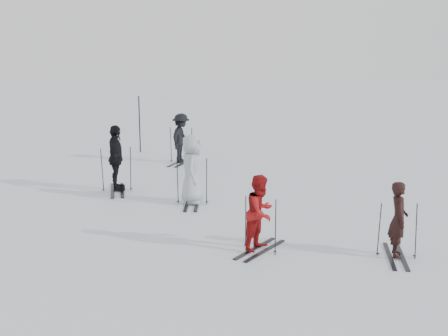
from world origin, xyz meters
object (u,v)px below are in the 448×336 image
at_px(skier_uphill_far, 181,139).
at_px(skier_red, 260,214).
at_px(skier_near_dark, 398,221).
at_px(piste_marker, 140,124).
at_px(skier_grey, 192,170).
at_px(skier_uphill_left, 116,159).

bearing_deg(skier_uphill_far, skier_red, -146.92).
distance_m(skier_near_dark, piste_marker, 13.32).
xyz_separation_m(skier_near_dark, skier_red, (-2.69, 0.26, 0.03)).
relative_size(skier_grey, skier_uphill_far, 1.04).
relative_size(skier_uphill_far, piste_marker, 0.79).
xyz_separation_m(skier_uphill_left, skier_uphill_far, (1.38, 4.16, -0.07)).
height_order(skier_grey, skier_uphill_far, skier_grey).
bearing_deg(skier_near_dark, skier_uphill_left, 60.09).
height_order(skier_grey, piste_marker, piste_marker).
distance_m(skier_uphill_left, skier_uphill_far, 4.38).
relative_size(skier_red, piste_marker, 0.70).
height_order(skier_uphill_left, skier_uphill_far, skier_uphill_left).
height_order(skier_grey, skier_uphill_left, skier_uphill_left).
distance_m(skier_red, skier_grey, 3.88).
xyz_separation_m(skier_near_dark, skier_uphill_far, (-5.37, 9.12, 0.12)).
xyz_separation_m(skier_near_dark, piste_marker, (-7.26, 11.15, 0.36)).
height_order(skier_uphill_far, piste_marker, piste_marker).
height_order(skier_red, skier_uphill_left, skier_uphill_left).
distance_m(skier_red, piste_marker, 11.82).
height_order(skier_red, skier_grey, skier_grey).
height_order(skier_near_dark, piste_marker, piste_marker).
distance_m(skier_near_dark, skier_uphill_left, 8.38).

